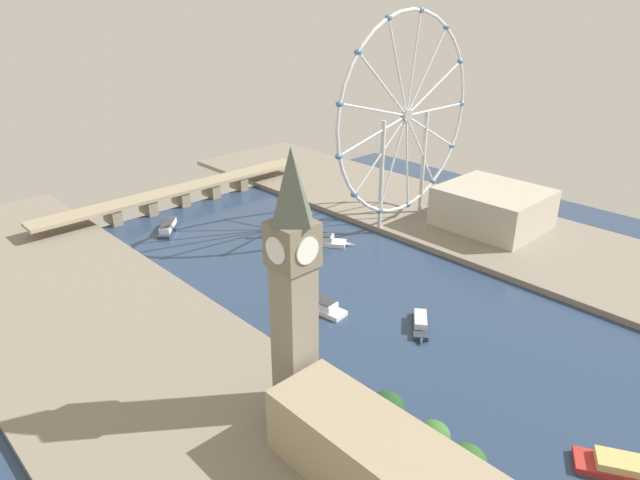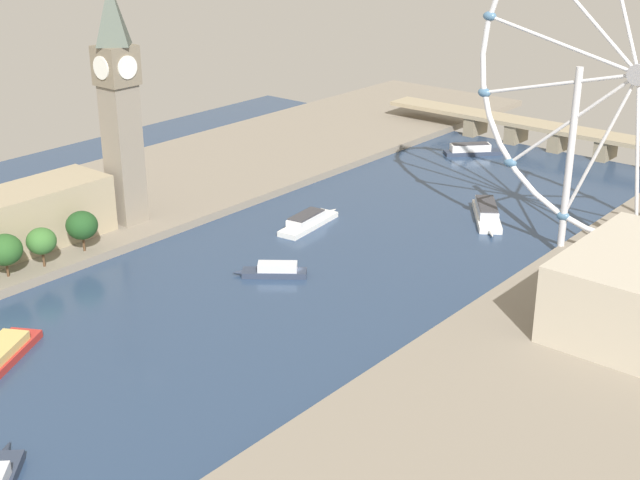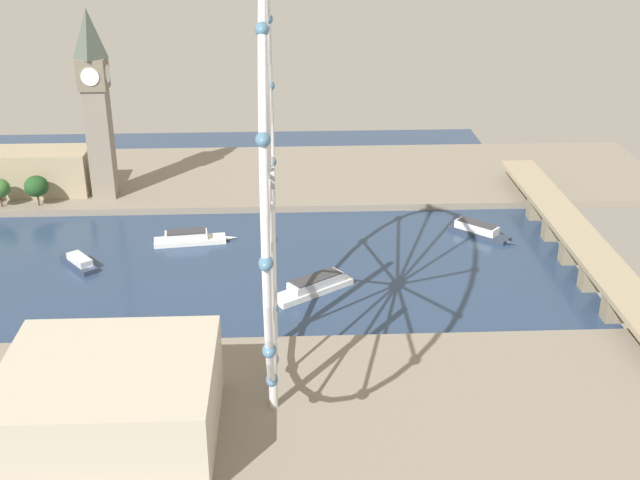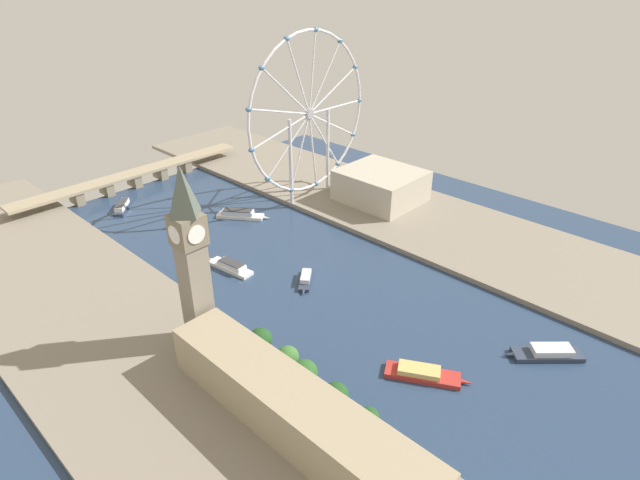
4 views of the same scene
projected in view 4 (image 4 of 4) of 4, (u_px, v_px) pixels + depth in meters
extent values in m
plane|color=navy|center=(305.00, 275.00, 289.77)|extent=(373.81, 373.81, 0.00)
cube|color=gray|center=(140.00, 363.00, 224.19)|extent=(90.00, 520.00, 3.00)
cube|color=gray|center=(409.00, 215.00, 353.92)|extent=(90.00, 520.00, 3.00)
cube|color=gray|center=(197.00, 294.00, 223.86)|extent=(10.41, 10.41, 50.02)
cube|color=#776B57|center=(188.00, 230.00, 208.64)|extent=(12.08, 12.08, 13.44)
pyramid|color=#4C564C|center=(182.00, 190.00, 200.30)|extent=(10.93, 10.93, 21.34)
cylinder|color=white|center=(179.00, 225.00, 212.42)|extent=(7.91, 0.50, 7.91)
cylinder|color=white|center=(196.00, 235.00, 204.87)|extent=(7.91, 0.50, 7.91)
cylinder|color=white|center=(200.00, 225.00, 212.62)|extent=(0.50, 7.91, 7.91)
cylinder|color=white|center=(174.00, 235.00, 204.67)|extent=(0.50, 7.91, 7.91)
cube|color=tan|center=(294.00, 411.00, 185.44)|extent=(22.00, 120.00, 20.02)
cylinder|color=#513823|center=(368.00, 427.00, 189.59)|extent=(0.80, 0.80, 3.09)
ellipsoid|color=#1E471E|center=(369.00, 418.00, 187.25)|extent=(8.30, 8.30, 7.47)
cylinder|color=#513823|center=(335.00, 407.00, 197.52)|extent=(0.80, 0.80, 4.10)
ellipsoid|color=#1E471E|center=(335.00, 395.00, 194.54)|extent=(10.39, 10.39, 9.35)
cylinder|color=#513823|center=(304.00, 385.00, 207.46)|extent=(0.80, 0.80, 4.58)
ellipsoid|color=#285623|center=(304.00, 372.00, 204.25)|extent=(10.97, 10.97, 9.87)
cylinder|color=#513823|center=(288.00, 368.00, 215.77)|extent=(0.80, 0.80, 4.94)
ellipsoid|color=#386B2D|center=(287.00, 356.00, 212.75)|extent=(9.53, 9.53, 8.57)
cylinder|color=#513823|center=(261.00, 351.00, 224.97)|extent=(0.80, 0.80, 4.92)
ellipsoid|color=#1E471E|center=(260.00, 339.00, 221.76)|extent=(10.57, 10.57, 9.51)
torus|color=silver|center=(309.00, 114.00, 350.12)|extent=(109.00, 1.89, 109.00)
cylinder|color=#99999E|center=(309.00, 114.00, 350.12)|extent=(6.43, 3.00, 6.43)
cylinder|color=silver|center=(336.00, 107.00, 367.17)|extent=(53.56, 1.13, 1.13)
cylinder|color=silver|center=(333.00, 90.00, 359.25)|extent=(47.95, 1.13, 25.89)
cylinder|color=silver|center=(325.00, 77.00, 349.24)|extent=(31.36, 1.13, 44.72)
cylinder|color=silver|center=(312.00, 73.00, 339.43)|extent=(7.58, 1.13, 53.30)
cylinder|color=silver|center=(299.00, 78.00, 332.07)|extent=(20.05, 1.13, 50.48)
cylinder|color=silver|center=(287.00, 92.00, 328.85)|extent=(40.84, 1.13, 36.36)
cylinder|color=silver|center=(281.00, 112.00, 330.50)|extent=(52.27, 1.13, 13.92)
cylinder|color=silver|center=(282.00, 131.00, 336.65)|extent=(52.27, 1.13, 13.92)
cylinder|color=silver|center=(289.00, 146.00, 345.88)|extent=(40.84, 1.13, 36.36)
cylinder|color=silver|center=(300.00, 152.00, 356.09)|extent=(20.05, 1.13, 50.48)
cylinder|color=silver|center=(313.00, 150.00, 364.93)|extent=(7.58, 1.13, 53.30)
cylinder|color=silver|center=(324.00, 140.00, 370.37)|extent=(31.36, 1.13, 44.72)
cylinder|color=silver|center=(332.00, 125.00, 371.18)|extent=(47.95, 1.13, 25.89)
ellipsoid|color=teal|center=(359.00, 100.00, 384.21)|extent=(4.80, 3.20, 3.20)
ellipsoid|color=teal|center=(355.00, 67.00, 368.37)|extent=(4.80, 3.20, 3.20)
ellipsoid|color=teal|center=(340.00, 41.00, 348.35)|extent=(4.80, 3.20, 3.20)
ellipsoid|color=teal|center=(316.00, 29.00, 328.73)|extent=(4.80, 3.20, 3.20)
ellipsoid|color=teal|center=(287.00, 38.00, 314.02)|extent=(4.80, 3.20, 3.20)
ellipsoid|color=teal|center=(262.00, 68.00, 307.58)|extent=(4.80, 3.20, 3.20)
ellipsoid|color=teal|center=(249.00, 109.00, 310.88)|extent=(4.80, 3.20, 3.20)
ellipsoid|color=teal|center=(252.00, 150.00, 323.17)|extent=(4.80, 3.20, 3.20)
ellipsoid|color=teal|center=(268.00, 179.00, 341.64)|extent=(4.80, 3.20, 3.20)
ellipsoid|color=teal|center=(291.00, 190.00, 362.05)|extent=(4.80, 3.20, 3.20)
ellipsoid|color=teal|center=(316.00, 184.00, 379.73)|extent=(4.80, 3.20, 3.20)
ellipsoid|color=teal|center=(338.00, 164.00, 390.63)|extent=(4.80, 3.20, 3.20)
ellipsoid|color=teal|center=(353.00, 134.00, 392.24)|extent=(4.80, 3.20, 3.20)
cylinder|color=silver|center=(328.00, 150.00, 376.61)|extent=(2.40, 2.40, 60.68)
cylinder|color=silver|center=(291.00, 163.00, 352.74)|extent=(2.40, 2.40, 60.68)
cube|color=#BCB29E|center=(381.00, 185.00, 367.91)|extent=(48.70, 53.98, 21.99)
cube|color=tan|center=(133.00, 174.00, 398.87)|extent=(185.81, 15.79, 2.00)
cube|color=gray|center=(77.00, 197.00, 372.57)|extent=(6.00, 14.22, 9.15)
cube|color=gray|center=(107.00, 189.00, 387.06)|extent=(6.00, 14.22, 9.15)
cube|color=gray|center=(134.00, 180.00, 401.55)|extent=(6.00, 14.22, 9.15)
cube|color=gray|center=(160.00, 173.00, 416.03)|extent=(6.00, 14.22, 9.15)
cube|color=gray|center=(184.00, 165.00, 430.52)|extent=(6.00, 14.22, 9.15)
cube|color=white|center=(230.00, 268.00, 294.33)|extent=(11.36, 29.95, 1.99)
cone|color=white|center=(210.00, 259.00, 303.14)|extent=(2.64, 5.47, 1.99)
cube|color=white|center=(232.00, 265.00, 292.40)|extent=(8.62, 17.88, 2.88)
cube|color=#38383D|center=(232.00, 262.00, 291.58)|extent=(8.10, 16.13, 0.52)
cube|color=white|center=(240.00, 216.00, 353.36)|extent=(25.20, 30.76, 2.23)
cone|color=white|center=(267.00, 218.00, 351.08)|extent=(5.15, 5.97, 2.23)
cube|color=silver|center=(238.00, 212.00, 352.28)|extent=(18.12, 21.55, 3.10)
cube|color=#38383D|center=(238.00, 210.00, 351.42)|extent=(16.60, 19.61, 0.50)
cube|color=#2D384C|center=(306.00, 281.00, 282.65)|extent=(19.91, 17.48, 1.92)
cone|color=#2D384C|center=(303.00, 293.00, 272.16)|extent=(4.11, 3.81, 1.92)
cube|color=silver|center=(306.00, 276.00, 282.48)|extent=(12.98, 11.73, 2.55)
cube|color=#2D384C|center=(123.00, 208.00, 366.00)|extent=(23.06, 24.02, 1.81)
cone|color=#2D384C|center=(129.00, 199.00, 379.51)|extent=(4.59, 4.73, 1.81)
cube|color=white|center=(122.00, 205.00, 363.63)|extent=(16.75, 17.37, 3.26)
cube|color=#38383D|center=(121.00, 203.00, 362.77)|extent=(15.29, 15.83, 0.32)
cube|color=#2D384C|center=(547.00, 354.00, 229.45)|extent=(27.80, 28.37, 2.28)
cone|color=#2D384C|center=(507.00, 355.00, 229.33)|extent=(5.47, 5.56, 2.28)
cube|color=silver|center=(552.00, 350.00, 228.19)|extent=(17.59, 17.85, 3.01)
cube|color=#B22D28|center=(422.00, 375.00, 218.25)|extent=(23.55, 32.03, 2.18)
cone|color=#B22D28|center=(467.00, 382.00, 214.34)|extent=(4.69, 6.02, 2.18)
cube|color=#DBB766|center=(419.00, 370.00, 217.47)|extent=(15.42, 19.18, 2.45)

